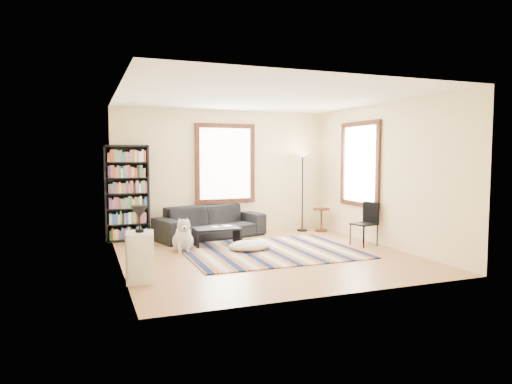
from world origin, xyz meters
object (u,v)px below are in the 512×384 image
object	(u,v)px
bookshelf	(127,193)
coffee_table	(217,237)
floor_cushion	(249,246)
floor_lamp	(302,192)
folding_chair	(364,224)
side_table	(321,220)
sofa	(211,222)
white_cabinet	(140,257)
dog	(183,234)

from	to	relation	value
bookshelf	coffee_table	bearing A→B (deg)	-36.14
floor_cushion	floor_lamp	world-z (taller)	floor_lamp
coffee_table	folding_chair	distance (m)	2.93
floor_cushion	floor_lamp	size ratio (longest dim) A/B	0.42
bookshelf	coffee_table	world-z (taller)	bookshelf
side_table	sofa	bearing A→B (deg)	178.00
coffee_table	folding_chair	size ratio (longest dim) A/B	1.05
bookshelf	white_cabinet	distance (m)	3.32
floor_lamp	coffee_table	bearing A→B (deg)	-157.27
dog	white_cabinet	bearing A→B (deg)	-111.90
folding_chair	dog	world-z (taller)	folding_chair
sofa	coffee_table	distance (m)	0.92
side_table	folding_chair	distance (m)	1.83
floor_lamp	folding_chair	size ratio (longest dim) A/B	2.16
folding_chair	white_cabinet	world-z (taller)	folding_chair
coffee_table	floor_lamp	size ratio (longest dim) A/B	0.48
coffee_table	floor_lamp	distance (m)	2.69
bookshelf	floor_cushion	size ratio (longest dim) A/B	2.54
side_table	white_cabinet	bearing A→B (deg)	-147.29
coffee_table	dog	distance (m)	0.78
bookshelf	coffee_table	distance (m)	2.14
floor_cushion	white_cabinet	size ratio (longest dim) A/B	1.12
white_cabinet	coffee_table	bearing A→B (deg)	57.79
bookshelf	floor_lamp	xyz separation A→B (m)	(3.98, -0.17, -0.07)
coffee_table	white_cabinet	size ratio (longest dim) A/B	1.29
sofa	floor_cushion	xyz separation A→B (m)	(0.32, -1.59, -0.25)
sofa	dog	world-z (taller)	sofa
white_cabinet	dog	size ratio (longest dim) A/B	1.13
side_table	coffee_table	bearing A→B (deg)	-163.89
bookshelf	floor_cushion	world-z (taller)	bookshelf
sofa	dog	bearing A→B (deg)	-142.00
coffee_table	side_table	size ratio (longest dim) A/B	1.67
bookshelf	sofa	bearing A→B (deg)	-8.94
floor_cushion	side_table	world-z (taller)	side_table
floor_lamp	side_table	xyz separation A→B (m)	(0.40, -0.19, -0.66)
coffee_table	floor_cushion	xyz separation A→B (m)	(0.44, -0.70, -0.08)
coffee_table	folding_chair	xyz separation A→B (m)	(2.74, -1.01, 0.25)
floor_lamp	dog	world-z (taller)	floor_lamp
side_table	white_cabinet	distance (m)	5.35
coffee_table	folding_chair	world-z (taller)	folding_chair
coffee_table	dog	bearing A→B (deg)	-160.52
coffee_table	white_cabinet	xyz separation A→B (m)	(-1.71, -2.08, 0.17)
coffee_table	floor_cushion	world-z (taller)	coffee_table
sofa	coffee_table	world-z (taller)	sofa
floor_cushion	dog	distance (m)	1.26
folding_chair	floor_lamp	bearing A→B (deg)	86.37
floor_cushion	floor_lamp	distance (m)	2.71
folding_chair	white_cabinet	xyz separation A→B (m)	(-4.45, -1.07, -0.08)
bookshelf	floor_cushion	bearing A→B (deg)	-42.47
bookshelf	folding_chair	world-z (taller)	bookshelf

